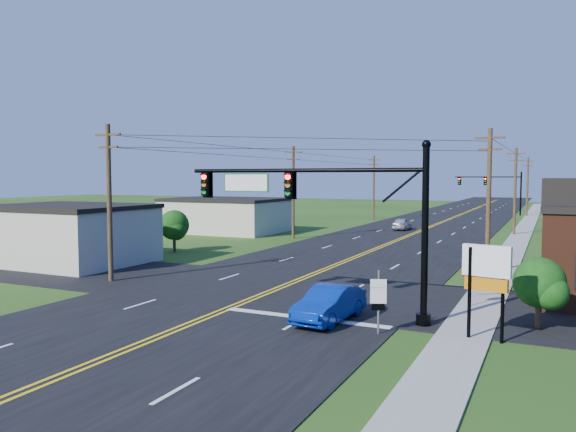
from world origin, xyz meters
The scene contains 21 objects.
ground centered at (0.00, 0.00, 0.00)m, with size 260.00×260.00×0.00m, color #1B3F12.
road_main centered at (0.00, 50.00, 0.02)m, with size 16.00×220.00×0.04m, color black.
road_cross centered at (0.00, 12.00, 0.02)m, with size 70.00×10.00×0.04m, color black.
sidewalk centered at (10.50, 40.00, 0.04)m, with size 2.00×160.00×0.08m, color gray.
signal_mast_main centered at (4.34, 8.00, 4.75)m, with size 11.30×0.60×7.48m.
signal_mast_far centered at (4.44, 80.00, 4.55)m, with size 10.98×0.60×7.48m.
cream_bldg_near centered at (-17.00, 14.00, 2.06)m, with size 10.20×8.20×4.10m.
cream_bldg_far centered at (-19.00, 38.00, 1.86)m, with size 12.20×9.20×3.70m.
utility_pole_left_a centered at (-9.50, 10.00, 4.72)m, with size 1.80×0.28×9.00m.
utility_pole_left_b centered at (-9.50, 35.00, 4.72)m, with size 1.80×0.28×9.00m.
utility_pole_left_c centered at (-9.50, 62.00, 4.72)m, with size 1.80×0.28×9.00m.
utility_pole_right_a centered at (9.80, 22.00, 4.72)m, with size 1.80×0.28×9.00m.
utility_pole_right_b centered at (9.80, 48.00, 4.72)m, with size 1.80×0.28×9.00m.
utility_pole_right_c centered at (9.80, 78.00, 4.72)m, with size 1.80×0.28×9.00m.
shrub_corner centered at (13.00, 9.50, 1.85)m, with size 2.00×2.00×2.86m.
tree_left centered at (-14.00, 22.00, 2.16)m, with size 2.40×2.40×3.37m.
blue_car centered at (5.11, 7.00, 0.72)m, with size 1.53×4.38×1.44m, color #07299A.
distant_car centered at (-1.98, 48.07, 0.68)m, with size 1.60×3.97×1.35m, color #B8B9BE.
route_sign centered at (7.50, 5.98, 1.44)m, with size 0.59×0.27×2.48m.
stop_sign centered at (10.00, 11.98, 1.49)m, with size 0.69×0.33×2.07m.
pylon_sign centered at (11.29, 6.83, 2.59)m, with size 1.74×0.56×3.55m.
Camera 1 is at (13.40, -14.51, 6.02)m, focal length 35.00 mm.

